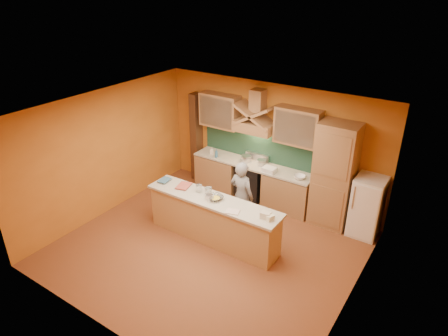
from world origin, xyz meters
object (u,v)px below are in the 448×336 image
Objects in this scene: fridge at (367,207)px; kitchen_scale at (209,198)px; person at (242,196)px; mixing_bowl at (215,198)px; stove at (252,181)px.

kitchen_scale is at bearing -142.22° from fridge.
kitchen_scale is (-2.53, -1.96, 0.35)m from fridge.
kitchen_scale is at bearing 73.60° from person.
fridge is 3.11m from mixing_bowl.
person is at bearing 73.91° from mixing_bowl.
person is 0.84m from kitchen_scale.
stove is 1.97m from mixing_bowl.
stove is 0.59× the size of person.
kitchen_scale is 0.41× the size of mixing_bowl.
stove is at bearing 97.45° from mixing_bowl.
kitchen_scale reaches higher than mixing_bowl.
person reaches higher than fridge.
mixing_bowl is (-0.19, -0.68, 0.22)m from person.
mixing_bowl is at bearing 66.55° from kitchen_scale.
fridge is 0.85× the size of person.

